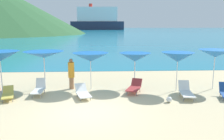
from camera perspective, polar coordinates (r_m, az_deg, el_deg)
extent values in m
cube|color=beige|center=(19.84, -4.53, -0.30)|extent=(50.00, 100.00, 0.30)
cube|color=teal|center=(238.62, -3.10, 9.76)|extent=(650.00, 440.00, 0.02)
cylinder|color=silver|center=(13.93, -25.27, -0.85)|extent=(0.05, 0.05, 2.15)
cone|color=blue|center=(13.79, -25.58, 3.00)|extent=(2.23, 2.23, 0.54)
cylinder|color=silver|center=(14.19, -16.00, -0.18)|extent=(0.06, 0.06, 2.08)
cone|color=blue|center=(14.05, -16.20, 3.61)|extent=(2.46, 2.46, 0.38)
sphere|color=silver|center=(14.04, -16.23, 4.12)|extent=(0.07, 0.07, 0.07)
cylinder|color=silver|center=(13.62, -5.16, -0.48)|extent=(0.04, 0.04, 1.98)
cone|color=blue|center=(13.48, -5.22, 3.12)|extent=(2.17, 2.17, 0.50)
sphere|color=silver|center=(13.46, -5.24, 3.77)|extent=(0.07, 0.07, 0.07)
cylinder|color=silver|center=(13.95, 5.51, -0.32)|extent=(0.06, 0.06, 1.93)
cone|color=blue|center=(13.81, 5.58, 3.09)|extent=(1.85, 1.85, 0.51)
sphere|color=silver|center=(13.79, 5.59, 3.74)|extent=(0.07, 0.07, 0.07)
cylinder|color=silver|center=(13.63, 15.45, -0.68)|extent=(0.04, 0.04, 2.04)
cone|color=blue|center=(13.50, 15.63, 3.01)|extent=(1.82, 1.82, 0.54)
sphere|color=silver|center=(13.48, 15.67, 3.71)|extent=(0.07, 0.07, 0.07)
cylinder|color=silver|center=(14.73, 23.43, -0.09)|extent=(0.05, 0.05, 2.17)
cone|color=blue|center=(14.60, 23.72, 3.68)|extent=(2.00, 2.00, 0.43)
sphere|color=silver|center=(14.58, 23.76, 4.23)|extent=(0.07, 0.07, 0.07)
cube|color=white|center=(12.93, -17.47, -4.86)|extent=(0.57, 1.18, 0.05)
cube|color=white|center=(13.54, -16.89, -3.02)|extent=(0.51, 0.32, 0.54)
cylinder|color=gray|center=(12.68, -18.79, -5.91)|extent=(0.04, 0.04, 0.23)
cylinder|color=gray|center=(12.58, -16.79, -5.93)|extent=(0.04, 0.04, 0.23)
cylinder|color=gray|center=(13.44, -17.96, -4.93)|extent=(0.04, 0.04, 0.23)
cylinder|color=gray|center=(13.35, -16.08, -4.94)|extent=(0.04, 0.04, 0.23)
cylinder|color=gray|center=(12.81, 25.30, -6.31)|extent=(0.04, 0.04, 0.19)
cylinder|color=gray|center=(13.51, 24.74, -5.42)|extent=(0.04, 0.04, 0.19)
cube|color=#A53333|center=(12.78, 5.21, -4.55)|extent=(1.00, 1.30, 0.05)
cube|color=#A53333|center=(13.43, 5.99, -2.98)|extent=(0.67, 0.55, 0.41)
cylinder|color=gray|center=(12.55, 3.64, -5.51)|extent=(0.04, 0.04, 0.24)
cylinder|color=gray|center=(12.43, 5.96, -5.71)|extent=(0.04, 0.04, 0.24)
cylinder|color=gray|center=(13.30, 4.58, -4.59)|extent=(0.04, 0.04, 0.24)
cylinder|color=gray|center=(13.19, 6.77, -4.76)|extent=(0.04, 0.04, 0.24)
cube|color=white|center=(11.95, -6.83, -6.02)|extent=(0.88, 1.20, 0.05)
cube|color=white|center=(12.61, -7.57, -4.26)|extent=(0.67, 0.59, 0.41)
cylinder|color=gray|center=(11.63, -7.71, -7.08)|extent=(0.04, 0.04, 0.17)
cylinder|color=gray|center=(11.73, -5.24, -6.87)|extent=(0.04, 0.04, 0.17)
cylinder|color=gray|center=(12.34, -8.41, -6.06)|extent=(0.04, 0.04, 0.17)
cylinder|color=gray|center=(12.43, -6.08, -5.87)|extent=(0.04, 0.04, 0.17)
cube|color=white|center=(12.45, 17.71, -5.54)|extent=(0.75, 1.34, 0.05)
cube|color=white|center=(13.14, 17.00, -3.58)|extent=(0.60, 0.44, 0.51)
cylinder|color=gray|center=(12.05, 16.93, -6.70)|extent=(0.04, 0.04, 0.22)
cylinder|color=gray|center=(12.17, 19.25, -6.67)|extent=(0.04, 0.04, 0.22)
cylinder|color=gray|center=(12.88, 16.11, -5.53)|extent=(0.04, 0.04, 0.22)
cylinder|color=gray|center=(12.99, 18.29, -5.52)|extent=(0.04, 0.04, 0.22)
cube|color=#D8BF4C|center=(12.68, -23.95, -5.78)|extent=(0.81, 1.12, 0.05)
cube|color=#D8BF4C|center=(13.31, -23.83, -4.33)|extent=(0.60, 0.54, 0.35)
cylinder|color=gray|center=(12.44, -25.02, -6.76)|extent=(0.04, 0.04, 0.20)
cylinder|color=gray|center=(12.41, -22.94, -6.65)|extent=(0.04, 0.04, 0.20)
cylinder|color=gray|center=(13.12, -24.79, -5.88)|extent=(0.04, 0.04, 0.20)
cylinder|color=gray|center=(13.08, -22.82, -5.76)|extent=(0.04, 0.04, 0.20)
cylinder|color=#A3704C|center=(13.86, -9.76, -3.14)|extent=(0.27, 0.27, 0.68)
cylinder|color=orange|center=(13.70, -9.86, 0.04)|extent=(0.36, 0.36, 0.88)
sphere|color=#A3704C|center=(13.61, -9.93, 2.28)|extent=(0.22, 0.22, 0.22)
sphere|color=white|center=(11.66, 13.68, -6.97)|extent=(0.27, 0.27, 0.27)
cube|color=#262D47|center=(225.83, -3.54, 10.69)|extent=(49.96, 11.76, 7.71)
cube|color=white|center=(226.08, -3.57, 13.33)|extent=(37.50, 9.46, 13.12)
cylinder|color=red|center=(227.07, -5.21, 15.33)|extent=(3.23, 3.23, 3.00)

